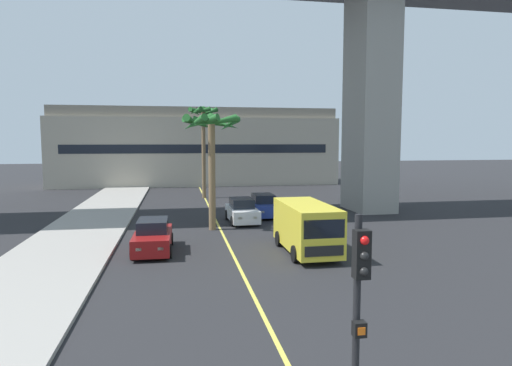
% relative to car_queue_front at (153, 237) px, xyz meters
% --- Properties ---
extents(sidewalk_left, '(4.80, 80.00, 0.15)m').
position_rel_car_queue_front_xyz_m(sidewalk_left, '(-4.28, -5.37, -0.65)').
color(sidewalk_left, '#9E9991').
rests_on(sidewalk_left, ground).
extents(lane_stripe_center, '(0.14, 56.00, 0.01)m').
position_rel_car_queue_front_xyz_m(lane_stripe_center, '(3.72, 2.63, -0.72)').
color(lane_stripe_center, '#DBCC4C').
rests_on(lane_stripe_center, ground).
extents(pier_building_backdrop, '(33.71, 8.04, 9.23)m').
position_rel_car_queue_front_xyz_m(pier_building_backdrop, '(3.72, 33.58, 3.83)').
color(pier_building_backdrop, '#BCB29E').
rests_on(pier_building_backdrop, ground).
extents(car_queue_front, '(1.89, 4.13, 1.56)m').
position_rel_car_queue_front_xyz_m(car_queue_front, '(0.00, 0.00, 0.00)').
color(car_queue_front, maroon).
rests_on(car_queue_front, ground).
extents(car_queue_second, '(1.91, 4.14, 1.56)m').
position_rel_car_queue_front_xyz_m(car_queue_second, '(5.36, 6.95, 0.00)').
color(car_queue_second, white).
rests_on(car_queue_second, ground).
extents(car_queue_third, '(1.85, 4.11, 1.56)m').
position_rel_car_queue_front_xyz_m(car_queue_third, '(7.20, 8.97, 0.00)').
color(car_queue_third, navy).
rests_on(car_queue_third, ground).
extents(delivery_van, '(2.18, 5.26, 2.36)m').
position_rel_car_queue_front_xyz_m(delivery_van, '(7.20, -1.52, 0.57)').
color(delivery_van, yellow).
rests_on(delivery_van, ground).
extents(traffic_light_median_near, '(0.24, 0.37, 4.20)m').
position_rel_car_queue_front_xyz_m(traffic_light_median_near, '(3.96, -15.14, 1.99)').
color(traffic_light_median_near, black).
rests_on(traffic_light_median_near, ground).
extents(palm_tree_near_median, '(2.82, 2.83, 8.50)m').
position_rel_car_queue_front_xyz_m(palm_tree_near_median, '(3.70, 19.79, 6.13)').
color(palm_tree_near_median, brown).
rests_on(palm_tree_near_median, ground).
extents(palm_tree_mid_median, '(3.58, 3.62, 6.95)m').
position_rel_car_queue_front_xyz_m(palm_tree_mid_median, '(3.23, 4.80, 5.01)').
color(palm_tree_mid_median, brown).
rests_on(palm_tree_mid_median, ground).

